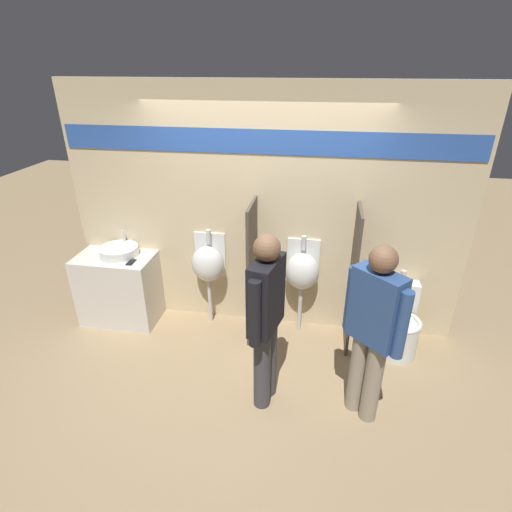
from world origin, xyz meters
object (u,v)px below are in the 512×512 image
(cell_phone, at_px, (131,262))
(toilet, at_px, (399,327))
(sink_basin, at_px, (119,251))
(urinal_near_counter, at_px, (208,264))
(urinal_far, at_px, (302,271))
(person_with_lanyard, at_px, (372,329))
(person_in_vest, at_px, (266,316))

(cell_phone, bearing_deg, toilet, 0.85)
(sink_basin, height_order, urinal_near_counter, urinal_near_counter)
(urinal_far, xyz_separation_m, person_with_lanyard, (0.63, -1.14, 0.14))
(sink_basin, relative_size, cell_phone, 3.10)
(urinal_far, xyz_separation_m, toilet, (1.06, -0.19, -0.48))
(urinal_far, height_order, person_with_lanyard, person_with_lanyard)
(toilet, bearing_deg, person_in_vest, -144.50)
(toilet, xyz_separation_m, person_in_vest, (-1.30, -0.93, 0.62))
(sink_basin, height_order, urinal_far, urinal_far)
(cell_phone, height_order, toilet, toilet)
(sink_basin, relative_size, person_with_lanyard, 0.26)
(sink_basin, distance_m, cell_phone, 0.27)
(sink_basin, relative_size, toilet, 0.50)
(toilet, relative_size, person_with_lanyard, 0.52)
(sink_basin, distance_m, person_in_vest, 2.12)
(urinal_far, bearing_deg, toilet, -10.38)
(urinal_near_counter, xyz_separation_m, person_with_lanyard, (1.70, -1.14, 0.14))
(sink_basin, height_order, toilet, sink_basin)
(urinal_far, bearing_deg, person_with_lanyard, -61.15)
(cell_phone, height_order, urinal_near_counter, urinal_near_counter)
(urinal_near_counter, xyz_separation_m, person_in_vest, (0.83, -1.12, 0.15))
(person_in_vest, distance_m, person_with_lanyard, 0.87)
(urinal_near_counter, height_order, urinal_far, same)
(urinal_far, relative_size, person_with_lanyard, 0.70)
(cell_phone, height_order, person_with_lanyard, person_with_lanyard)
(person_with_lanyard, bearing_deg, cell_phone, 22.52)
(person_in_vest, height_order, person_with_lanyard, person_in_vest)
(sink_basin, xyz_separation_m, person_with_lanyard, (2.72, -1.06, 0.02))
(urinal_near_counter, height_order, toilet, urinal_near_counter)
(urinal_far, relative_size, toilet, 1.34)
(sink_basin, bearing_deg, person_in_vest, -29.40)
(urinal_near_counter, xyz_separation_m, toilet, (2.13, -0.19, -0.48))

